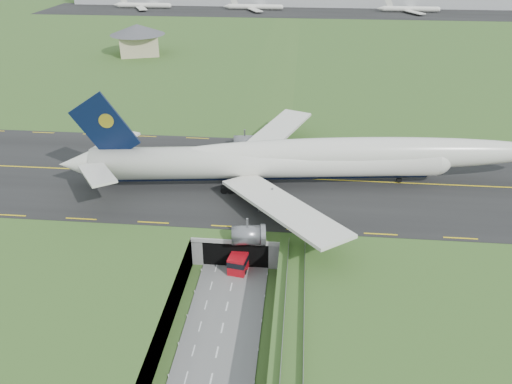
# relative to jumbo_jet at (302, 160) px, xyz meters

# --- Properties ---
(ground) EXTENTS (900.00, 900.00, 0.00)m
(ground) POSITION_rel_jumbo_jet_xyz_m (-11.24, -30.49, -11.83)
(ground) COLOR #305522
(ground) RESTS_ON ground
(airfield_deck) EXTENTS (800.00, 800.00, 6.00)m
(airfield_deck) POSITION_rel_jumbo_jet_xyz_m (-11.24, -30.49, -8.83)
(airfield_deck) COLOR gray
(airfield_deck) RESTS_ON ground
(trench_road) EXTENTS (12.00, 75.00, 0.20)m
(trench_road) POSITION_rel_jumbo_jet_xyz_m (-11.24, -37.99, -11.73)
(trench_road) COLOR slate
(trench_road) RESTS_ON ground
(taxiway) EXTENTS (800.00, 44.00, 0.18)m
(taxiway) POSITION_rel_jumbo_jet_xyz_m (-11.24, 2.51, -5.74)
(taxiway) COLOR black
(taxiway) RESTS_ON airfield_deck
(tunnel_portal) EXTENTS (17.00, 22.30, 6.00)m
(tunnel_portal) POSITION_rel_jumbo_jet_xyz_m (-11.24, -13.78, -8.50)
(tunnel_portal) COLOR gray
(tunnel_portal) RESTS_ON ground
(guideway) EXTENTS (3.00, 53.00, 7.05)m
(guideway) POSITION_rel_jumbo_jet_xyz_m (-0.24, -49.60, -6.51)
(guideway) COLOR #A8A8A3
(guideway) RESTS_ON ground
(jumbo_jet) EXTENTS (104.03, 64.77, 21.59)m
(jumbo_jet) POSITION_rel_jumbo_jet_xyz_m (0.00, 0.00, 0.00)
(jumbo_jet) COLOR silver
(jumbo_jet) RESTS_ON ground
(shuttle_tram) EXTENTS (4.46, 8.74, 3.38)m
(shuttle_tram) POSITION_rel_jumbo_jet_xyz_m (-10.20, -21.64, -9.98)
(shuttle_tram) COLOR #AE0B15
(shuttle_tram) RESTS_ON ground
(service_building) EXTENTS (29.30, 29.30, 12.55)m
(service_building) POSITION_rel_jumbo_jet_xyz_m (-70.99, 115.73, 1.61)
(service_building) COLOR tan
(service_building) RESTS_ON ground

